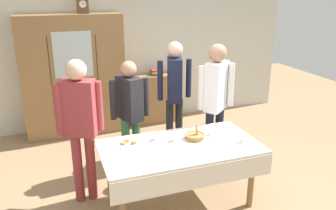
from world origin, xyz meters
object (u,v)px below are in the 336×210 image
(dining_table, at_px, (181,155))
(person_beside_shelf, at_px, (130,107))
(wall_cabinet, at_px, (74,76))
(tea_cup_back_edge, at_px, (243,140))
(person_behind_table_right, at_px, (80,118))
(pastry_plate, at_px, (128,144))
(spoon_front_edge, at_px, (235,133))
(person_by_cabinet, at_px, (216,95))
(tea_cup_far_right, at_px, (212,133))
(bread_basket, at_px, (195,136))
(mantel_clock, at_px, (83,6))
(person_behind_table_left, at_px, (175,87))
(book_stack, at_px, (155,72))
(spoon_back_edge, at_px, (158,153))
(bookshelf_low, at_px, (155,98))
(tea_cup_far_left, at_px, (174,139))
(tea_cup_front_edge, at_px, (156,138))

(dining_table, relative_size, person_beside_shelf, 1.15)
(wall_cabinet, height_order, tea_cup_back_edge, wall_cabinet)
(person_behind_table_right, bearing_deg, pastry_plate, -26.69)
(spoon_front_edge, distance_m, person_by_cabinet, 0.65)
(tea_cup_back_edge, bearing_deg, dining_table, 170.39)
(tea_cup_far_right, xyz_separation_m, person_beside_shelf, (-0.80, 0.79, 0.16))
(bread_basket, distance_m, person_beside_shelf, 1.01)
(mantel_clock, distance_m, person_behind_table_left, 2.01)
(bread_basket, distance_m, person_by_cabinet, 0.81)
(wall_cabinet, xyz_separation_m, tea_cup_far_right, (1.36, -2.41, -0.24))
(tea_cup_far_right, bearing_deg, bread_basket, -172.42)
(person_behind_table_left, bearing_deg, book_stack, 84.53)
(pastry_plate, xyz_separation_m, person_beside_shelf, (0.20, 0.72, 0.17))
(spoon_back_edge, bearing_deg, wall_cabinet, 102.82)
(bookshelf_low, distance_m, person_beside_shelf, 1.94)
(mantel_clock, relative_size, person_behind_table_left, 0.14)
(mantel_clock, bearing_deg, person_by_cabinet, -53.12)
(spoon_front_edge, height_order, person_behind_table_right, person_behind_table_right)
(dining_table, relative_size, person_behind_table_right, 1.04)
(book_stack, bearing_deg, bread_basket, -97.08)
(person_behind_table_right, height_order, person_beside_shelf, person_behind_table_right)
(wall_cabinet, height_order, mantel_clock, mantel_clock)
(bread_basket, xyz_separation_m, pastry_plate, (-0.77, 0.10, -0.02))
(spoon_front_edge, xyz_separation_m, person_by_cabinet, (0.02, 0.57, 0.32))
(dining_table, height_order, tea_cup_back_edge, tea_cup_back_edge)
(spoon_front_edge, bearing_deg, bookshelf_low, 94.61)
(person_behind_table_left, bearing_deg, spoon_front_edge, -74.23)
(person_behind_table_right, xyz_separation_m, person_beside_shelf, (0.68, 0.48, -0.11))
(book_stack, xyz_separation_m, spoon_front_edge, (0.20, -2.52, -0.20))
(person_behind_table_left, bearing_deg, wall_cabinet, 135.29)
(mantel_clock, distance_m, bread_basket, 2.93)
(tea_cup_back_edge, bearing_deg, tea_cup_far_left, 158.99)
(wall_cabinet, bearing_deg, dining_table, -70.83)
(spoon_front_edge, bearing_deg, tea_cup_far_right, 167.07)
(person_behind_table_left, bearing_deg, tea_cup_far_left, -110.68)
(pastry_plate, height_order, spoon_back_edge, pastry_plate)
(tea_cup_back_edge, xyz_separation_m, bread_basket, (-0.48, 0.27, 0.01))
(tea_cup_far_left, xyz_separation_m, bread_basket, (0.25, -0.01, 0.01))
(mantel_clock, xyz_separation_m, tea_cup_front_edge, (0.46, -2.32, -1.37))
(person_behind_table_left, bearing_deg, spoon_back_edge, -117.32)
(tea_cup_front_edge, height_order, spoon_back_edge, tea_cup_front_edge)
(tea_cup_back_edge, height_order, person_by_cabinet, person_by_cabinet)
(mantel_clock, xyz_separation_m, spoon_front_edge, (1.41, -2.47, -1.39))
(book_stack, distance_m, tea_cup_far_left, 2.55)
(mantel_clock, xyz_separation_m, spoon_back_edge, (0.37, -2.66, -1.39))
(tea_cup_front_edge, distance_m, spoon_front_edge, 0.97)
(book_stack, distance_m, tea_cup_front_edge, 2.50)
(mantel_clock, distance_m, spoon_back_edge, 3.02)
(dining_table, xyz_separation_m, bookshelf_low, (0.54, 2.64, -0.19))
(mantel_clock, relative_size, tea_cup_back_edge, 1.85)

